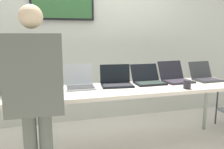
# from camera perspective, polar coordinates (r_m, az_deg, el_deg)

# --- Properties ---
(back_wall) EXTENTS (8.00, 0.11, 2.68)m
(back_wall) POSITION_cam_1_polar(r_m,az_deg,el_deg) (3.69, -3.67, 9.19)
(back_wall) COLOR beige
(back_wall) RESTS_ON ground
(workbench) EXTENTS (3.05, 0.70, 0.79)m
(workbench) POSITION_cam_1_polar(r_m,az_deg,el_deg) (2.69, 1.72, -4.40)
(workbench) COLOR beige
(workbench) RESTS_ON ground
(equipment_box) EXTENTS (0.37, 0.31, 0.37)m
(equipment_box) POSITION_cam_1_polar(r_m,az_deg,el_deg) (2.71, -26.22, -0.22)
(equipment_box) COLOR #57635C
(equipment_box) RESTS_ON workbench
(laptop_station_0) EXTENTS (0.35, 0.31, 0.24)m
(laptop_station_0) POSITION_cam_1_polar(r_m,az_deg,el_deg) (2.66, -16.76, -2.64)
(laptop_station_0) COLOR #393838
(laptop_station_0) RESTS_ON workbench
(laptop_station_1) EXTENTS (0.34, 0.37, 0.25)m
(laptop_station_1) POSITION_cam_1_polar(r_m,az_deg,el_deg) (2.72, -8.11, -1.95)
(laptop_station_1) COLOR #AAB3BB
(laptop_station_1) RESTS_ON workbench
(laptop_station_2) EXTENTS (0.40, 0.31, 0.25)m
(laptop_station_2) POSITION_cam_1_polar(r_m,az_deg,el_deg) (2.78, 1.07, -1.60)
(laptop_station_2) COLOR black
(laptop_station_2) RESTS_ON workbench
(laptop_station_3) EXTENTS (0.38, 0.36, 0.23)m
(laptop_station_3) POSITION_cam_1_polar(r_m,az_deg,el_deg) (2.94, 9.02, -1.13)
(laptop_station_3) COLOR black
(laptop_station_3) RESTS_ON workbench
(laptop_station_4) EXTENTS (0.39, 0.40, 0.26)m
(laptop_station_4) POSITION_cam_1_polar(r_m,az_deg,el_deg) (3.13, 15.61, -0.60)
(laptop_station_4) COLOR #23222B
(laptop_station_4) RESTS_ON workbench
(laptop_station_5) EXTENTS (0.36, 0.36, 0.24)m
(laptop_station_5) POSITION_cam_1_polar(r_m,az_deg,el_deg) (3.35, 22.30, -0.35)
(laptop_station_5) COLOR #383D3E
(laptop_station_5) RESTS_ON workbench
(person) EXTENTS (0.45, 0.60, 1.64)m
(person) POSITION_cam_1_polar(r_m,az_deg,el_deg) (1.92, -18.72, -3.29)
(person) COLOR #575B52
(person) RESTS_ON ground
(coffee_mug) EXTENTS (0.09, 0.09, 0.10)m
(coffee_mug) POSITION_cam_1_polar(r_m,az_deg,el_deg) (2.76, 18.35, -2.36)
(coffee_mug) COLOR #2A262F
(coffee_mug) RESTS_ON workbench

